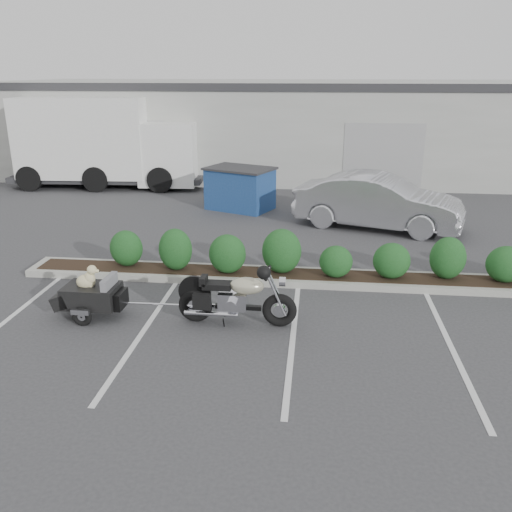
# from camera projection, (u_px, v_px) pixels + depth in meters

# --- Properties ---
(ground) EXTENTS (90.00, 90.00, 0.00)m
(ground) POSITION_uv_depth(u_px,v_px,m) (231.00, 320.00, 10.21)
(ground) COLOR #38383A
(ground) RESTS_ON ground
(planter_kerb) EXTENTS (12.00, 1.00, 0.15)m
(planter_kerb) POSITION_uv_depth(u_px,v_px,m) (290.00, 277.00, 12.15)
(planter_kerb) COLOR #9E9E93
(planter_kerb) RESTS_ON ground
(building) EXTENTS (26.00, 10.00, 4.00)m
(building) POSITION_uv_depth(u_px,v_px,m) (286.00, 125.00, 25.53)
(building) COLOR #9EA099
(building) RESTS_ON ground
(motorcycle) EXTENTS (2.22, 0.75, 1.27)m
(motorcycle) POSITION_uv_depth(u_px,v_px,m) (236.00, 299.00, 9.91)
(motorcycle) COLOR black
(motorcycle) RESTS_ON ground
(pet_trailer) EXTENTS (1.76, 0.98, 1.05)m
(pet_trailer) POSITION_uv_depth(u_px,v_px,m) (91.00, 295.00, 10.24)
(pet_trailer) COLOR black
(pet_trailer) RESTS_ON ground
(sedan) EXTENTS (5.13, 3.09, 1.60)m
(sedan) POSITION_uv_depth(u_px,v_px,m) (378.00, 202.00, 15.94)
(sedan) COLOR silver
(sedan) RESTS_ON ground
(dumpster) EXTENTS (2.55, 2.19, 1.41)m
(dumpster) POSITION_uv_depth(u_px,v_px,m) (240.00, 188.00, 18.18)
(dumpster) COLOR navy
(dumpster) RESTS_ON ground
(delivery_truck) EXTENTS (7.75, 3.06, 3.48)m
(delivery_truck) POSITION_uv_depth(u_px,v_px,m) (107.00, 144.00, 21.58)
(delivery_truck) COLOR white
(delivery_truck) RESTS_ON ground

